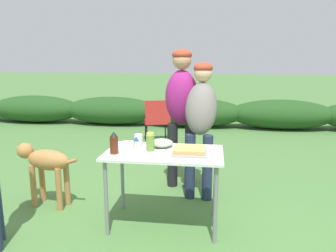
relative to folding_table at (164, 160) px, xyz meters
name	(u,v)px	position (x,y,z in m)	size (l,w,h in m)	color
ground_plane	(164,224)	(0.00, 0.00, -0.66)	(60.00, 60.00, 0.00)	#4C7A3D
shrub_hedge	(194,112)	(0.00, 4.72, -0.33)	(14.40, 0.90, 0.67)	#234C1E
folding_table	(164,160)	(0.00, 0.00, 0.00)	(1.10, 0.64, 0.74)	silver
food_tray	(190,151)	(0.24, -0.03, 0.10)	(0.32, 0.30, 0.06)	#9E9EA3
plate_stack	(128,144)	(-0.40, 0.18, 0.09)	(0.24, 0.24, 0.02)	white
mixing_bowl	(161,143)	(-0.05, 0.17, 0.12)	(0.23, 0.23, 0.08)	#ADBC99
paper_cup_stack	(139,142)	(-0.26, 0.07, 0.15)	(0.08, 0.08, 0.14)	white
relish_jar	(150,142)	(-0.13, 0.02, 0.16)	(0.08, 0.08, 0.18)	olive
mayo_bottle	(136,147)	(-0.22, -0.18, 0.16)	(0.06, 0.06, 0.18)	silver
bbq_sauce_bottle	(114,143)	(-0.45, -0.12, 0.18)	(0.08, 0.08, 0.21)	#562314
standing_person_in_dark_puffer	(201,115)	(0.31, 0.76, 0.30)	(0.40, 0.50, 1.55)	#232D4C
standing_person_in_red_jacket	(182,105)	(0.07, 0.99, 0.39)	(0.41, 0.31, 1.71)	black
dog	(45,163)	(-1.35, 0.25, -0.18)	(0.80, 0.31, 0.69)	#B27A42
camp_chair_green_behind_table	(157,119)	(-0.60, 3.09, -0.20)	(0.61, 0.69, 0.83)	maroon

